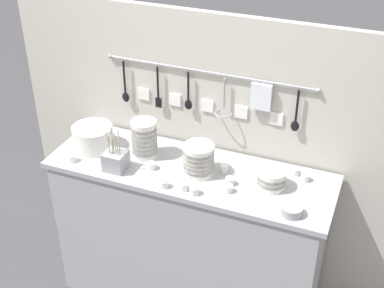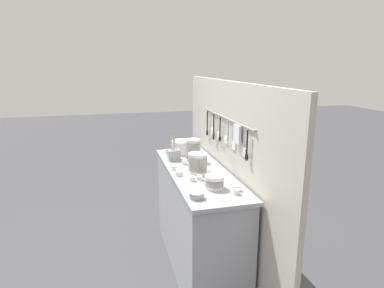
{
  "view_description": "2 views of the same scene",
  "coord_description": "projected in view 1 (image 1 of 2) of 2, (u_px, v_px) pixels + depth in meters",
  "views": [
    {
      "loc": [
        0.9,
        -2.18,
        2.55
      ],
      "look_at": [
        0.02,
        -0.01,
        1.11
      ],
      "focal_mm": 50.0,
      "sensor_mm": 36.0,
      "label": 1
    },
    {
      "loc": [
        2.6,
        -0.73,
        1.85
      ],
      "look_at": [
        -0.06,
        -0.03,
        1.16
      ],
      "focal_mm": 30.0,
      "sensor_mm": 36.0,
      "label": 2
    }
  ],
  "objects": [
    {
      "name": "back_wall",
      "position": [
        208.0,
        155.0,
        3.12
      ],
      "size": [
        2.35,
        0.11,
        1.71
      ],
      "color": "#BCB7AD",
      "rests_on": "ground"
    },
    {
      "name": "cup_centre",
      "position": [
        72.0,
        158.0,
        2.91
      ],
      "size": [
        0.05,
        0.05,
        0.04
      ],
      "color": "silver",
      "rests_on": "counter"
    },
    {
      "name": "cutlery_caddy",
      "position": [
        116.0,
        160.0,
        2.83
      ],
      "size": [
        0.11,
        0.11,
        0.25
      ],
      "color": "#93969E",
      "rests_on": "counter"
    },
    {
      "name": "counter",
      "position": [
        190.0,
        236.0,
        3.1
      ],
      "size": [
        1.55,
        0.5,
        0.94
      ],
      "color": "#9EA0A8",
      "rests_on": "ground"
    },
    {
      "name": "cup_by_caddy",
      "position": [
        305.0,
        177.0,
        2.75
      ],
      "size": [
        0.05,
        0.05,
        0.04
      ],
      "color": "silver",
      "rests_on": "counter"
    },
    {
      "name": "cup_back_left",
      "position": [
        164.0,
        184.0,
        2.7
      ],
      "size": [
        0.05,
        0.05,
        0.04
      ],
      "color": "silver",
      "rests_on": "counter"
    },
    {
      "name": "bowl_stack_nested_right",
      "position": [
        272.0,
        179.0,
        2.69
      ],
      "size": [
        0.14,
        0.14,
        0.1
      ],
      "color": "silver",
      "rests_on": "counter"
    },
    {
      "name": "steel_mixing_bowl",
      "position": [
        292.0,
        211.0,
        2.52
      ],
      "size": [
        0.1,
        0.1,
        0.04
      ],
      "color": "#93969E",
      "rests_on": "counter"
    },
    {
      "name": "cup_front_left",
      "position": [
        230.0,
        181.0,
        2.72
      ],
      "size": [
        0.05,
        0.05,
        0.04
      ],
      "color": "silver",
      "rests_on": "counter"
    },
    {
      "name": "cup_edge_far",
      "position": [
        228.0,
        189.0,
        2.67
      ],
      "size": [
        0.05,
        0.05,
        0.04
      ],
      "color": "silver",
      "rests_on": "counter"
    },
    {
      "name": "plate_stack",
      "position": [
        93.0,
        138.0,
        3.0
      ],
      "size": [
        0.23,
        0.23,
        0.13
      ],
      "color": "silver",
      "rests_on": "counter"
    },
    {
      "name": "cup_beside_plates",
      "position": [
        194.0,
        191.0,
        2.65
      ],
      "size": [
        0.05,
        0.05,
        0.04
      ],
      "color": "silver",
      "rests_on": "counter"
    },
    {
      "name": "cup_front_right",
      "position": [
        295.0,
        171.0,
        2.8
      ],
      "size": [
        0.05,
        0.05,
        0.04
      ],
      "color": "silver",
      "rests_on": "counter"
    },
    {
      "name": "cup_back_right",
      "position": [
        183.0,
        187.0,
        2.69
      ],
      "size": [
        0.05,
        0.05,
        0.04
      ],
      "color": "silver",
      "rests_on": "counter"
    },
    {
      "name": "bowl_stack_tall_left",
      "position": [
        144.0,
        139.0,
        2.91
      ],
      "size": [
        0.14,
        0.14,
        0.22
      ],
      "color": "silver",
      "rests_on": "counter"
    },
    {
      "name": "cup_mid_row",
      "position": [
        224.0,
        168.0,
        2.82
      ],
      "size": [
        0.05,
        0.05,
        0.04
      ],
      "color": "silver",
      "rests_on": "counter"
    },
    {
      "name": "cup_edge_near",
      "position": [
        151.0,
        166.0,
        2.84
      ],
      "size": [
        0.05,
        0.05,
        0.04
      ],
      "color": "silver",
      "rests_on": "counter"
    },
    {
      "name": "bowl_stack_wide_centre",
      "position": [
        199.0,
        159.0,
        2.78
      ],
      "size": [
        0.16,
        0.16,
        0.17
      ],
      "color": "silver",
      "rests_on": "counter"
    }
  ]
}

